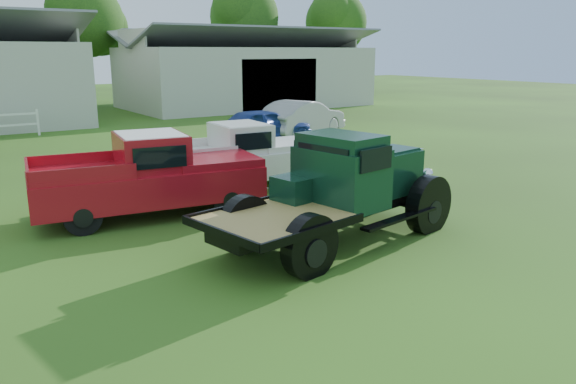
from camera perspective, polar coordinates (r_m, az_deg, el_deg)
ground at (r=10.47m, az=2.79°, el=-7.07°), size 120.00×120.00×0.00m
shed_right at (r=40.09m, az=-4.37°, el=12.41°), size 16.80×9.20×5.20m
tree_c at (r=42.23m, az=-19.71°, el=14.32°), size 5.40×5.40×9.00m
tree_d at (r=48.15m, az=-4.42°, el=15.55°), size 6.00×6.00×10.00m
tree_e at (r=51.00m, az=4.86°, el=15.18°), size 5.70×5.70×9.50m
vintage_flatbed at (r=11.22m, az=5.00°, el=0.26°), size 5.86×3.10×2.21m
red_pickup at (r=13.49m, az=-14.05°, el=1.73°), size 5.64×2.83×1.97m
white_pickup at (r=15.81m, az=-5.12°, el=3.57°), size 5.03×2.26×1.80m
misc_car_blue at (r=23.88m, az=-2.44°, el=6.77°), size 4.35×1.92×1.46m
misc_car_grey at (r=25.73m, az=1.42°, el=7.50°), size 5.21×3.31×1.62m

